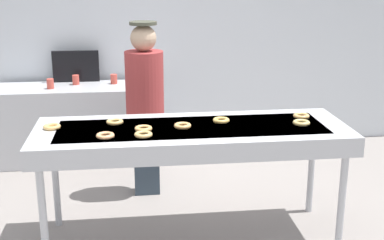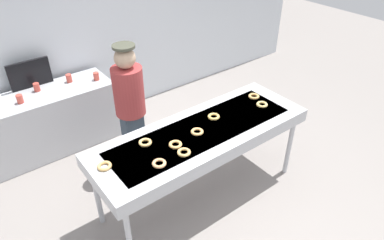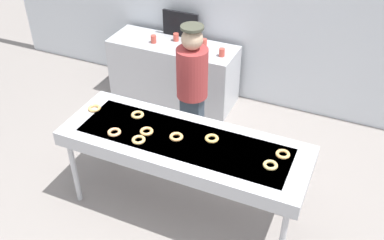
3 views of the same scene
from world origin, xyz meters
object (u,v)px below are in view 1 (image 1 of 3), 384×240
(glazed_donut_2, at_px, (105,136))
(paper_cup_3, at_px, (142,81))
(glazed_donut_1, at_px, (143,135))
(prep_counter, at_px, (77,123))
(glazed_donut_4, at_px, (301,123))
(glazed_donut_8, at_px, (183,126))
(worker_baker, at_px, (145,97))
(paper_cup_0, at_px, (114,79))
(paper_cup_1, at_px, (50,84))
(paper_cup_2, at_px, (76,80))
(glazed_donut_7, at_px, (52,127))
(glazed_donut_6, at_px, (143,129))
(glazed_donut_5, at_px, (221,120))
(menu_display, at_px, (76,66))
(glazed_donut_3, at_px, (115,122))
(glazed_donut_0, at_px, (301,116))
(fryer_conveyor, at_px, (192,137))

(glazed_donut_2, relative_size, paper_cup_3, 1.22)
(glazed_donut_1, relative_size, prep_counter, 0.07)
(glazed_donut_4, xyz_separation_m, glazed_donut_8, (-0.93, 0.03, 0.00))
(worker_baker, distance_m, paper_cup_0, 1.16)
(glazed_donut_2, xyz_separation_m, paper_cup_1, (-0.67, 2.07, -0.05))
(paper_cup_1, bearing_deg, paper_cup_2, 35.15)
(glazed_donut_7, xyz_separation_m, paper_cup_0, (0.42, 1.97, -0.05))
(paper_cup_2, bearing_deg, glazed_donut_6, -71.76)
(glazed_donut_5, bearing_deg, paper_cup_3, 107.79)
(glazed_donut_2, xyz_separation_m, glazed_donut_5, (0.90, 0.29, 0.00))
(glazed_donut_6, xyz_separation_m, paper_cup_1, (-0.95, 1.93, -0.05))
(glazed_donut_7, xyz_separation_m, worker_baker, (0.73, 0.86, -0.00))
(prep_counter, distance_m, menu_display, 0.66)
(glazed_donut_1, bearing_deg, glazed_donut_5, 25.62)
(glazed_donut_3, relative_size, prep_counter, 0.07)
(glazed_donut_2, relative_size, paper_cup_1, 1.22)
(glazed_donut_4, relative_size, paper_cup_1, 1.22)
(worker_baker, bearing_deg, glazed_donut_4, 137.52)
(glazed_donut_1, xyz_separation_m, glazed_donut_5, (0.62, 0.30, 0.00))
(glazed_donut_5, relative_size, worker_baker, 0.08)
(glazed_donut_0, distance_m, worker_baker, 1.48)
(glazed_donut_0, height_order, glazed_donut_4, same)
(glazed_donut_4, xyz_separation_m, paper_cup_2, (-1.93, 2.10, -0.05))
(paper_cup_0, height_order, paper_cup_2, same)
(worker_baker, bearing_deg, glazed_donut_8, 102.21)
(glazed_donut_2, bearing_deg, glazed_donut_8, 17.12)
(paper_cup_3, relative_size, menu_display, 0.21)
(glazed_donut_7, xyz_separation_m, glazed_donut_8, (0.99, -0.09, 0.00))
(glazed_donut_7, height_order, paper_cup_0, glazed_donut_7)
(paper_cup_1, bearing_deg, glazed_donut_6, -63.78)
(glazed_donut_0, bearing_deg, glazed_donut_8, -170.84)
(glazed_donut_5, distance_m, paper_cup_2, 2.36)
(glazed_donut_8, bearing_deg, paper_cup_1, 123.47)
(glazed_donut_4, distance_m, paper_cup_2, 2.85)
(glazed_donut_5, relative_size, prep_counter, 0.07)
(glazed_donut_1, bearing_deg, paper_cup_3, 88.62)
(paper_cup_2, bearing_deg, paper_cup_3, -13.09)
(glazed_donut_5, relative_size, paper_cup_2, 1.22)
(fryer_conveyor, height_order, paper_cup_2, paper_cup_2)
(worker_baker, height_order, prep_counter, worker_baker)
(paper_cup_2, bearing_deg, glazed_donut_5, -56.14)
(glazed_donut_3, xyz_separation_m, glazed_donut_8, (0.52, -0.17, 0.00))
(glazed_donut_1, relative_size, glazed_donut_2, 1.00)
(menu_display, bearing_deg, glazed_donut_3, -76.80)
(glazed_donut_4, distance_m, paper_cup_0, 2.58)
(glazed_donut_6, height_order, paper_cup_3, glazed_donut_6)
(menu_display, bearing_deg, worker_baker, -59.78)
(paper_cup_1, bearing_deg, prep_counter, 17.10)
(glazed_donut_1, height_order, paper_cup_2, glazed_donut_1)
(paper_cup_0, relative_size, paper_cup_3, 1.00)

